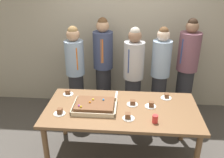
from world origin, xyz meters
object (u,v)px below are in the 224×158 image
at_px(plated_slice_center_back, 166,97).
at_px(plated_slice_near_left, 60,112).
at_px(cake_server_utensil, 116,95).
at_px(person_striped_tie_right, 186,69).
at_px(plated_slice_center_front, 128,117).
at_px(person_back_corner, 160,74).
at_px(drink_cup_nearest, 155,119).
at_px(party_table, 122,113).
at_px(plated_slice_far_right, 133,103).
at_px(person_far_right_suit, 103,66).
at_px(person_serving_front, 75,71).
at_px(person_green_shirt_behind, 133,75).
at_px(plated_slice_near_right, 68,93).
at_px(plated_slice_far_left, 151,105).
at_px(sheet_cake, 95,106).

bearing_deg(plated_slice_center_back, plated_slice_near_left, -159.42).
bearing_deg(cake_server_utensil, plated_slice_center_back, -3.68).
bearing_deg(person_striped_tie_right, plated_slice_center_front, 15.35).
bearing_deg(person_back_corner, drink_cup_nearest, 35.12).
height_order(party_table, drink_cup_nearest, drink_cup_nearest).
xyz_separation_m(plated_slice_far_right, person_far_right_suit, (-0.52, 1.07, 0.11)).
bearing_deg(plated_slice_center_back, person_far_right_suit, 139.62).
xyz_separation_m(plated_slice_near_left, cake_server_utensil, (0.68, 0.57, -0.02)).
bearing_deg(plated_slice_center_back, cake_server_utensil, 176.32).
xyz_separation_m(person_serving_front, person_green_shirt_behind, (0.99, -0.11, 0.00)).
xyz_separation_m(plated_slice_near_right, plated_slice_center_back, (1.42, 0.00, 0.00)).
bearing_deg(person_back_corner, person_striped_tie_right, 149.95).
relative_size(plated_slice_far_right, person_serving_front, 0.09).
xyz_separation_m(plated_slice_far_left, plated_slice_far_right, (-0.24, 0.04, -0.00)).
distance_m(sheet_cake, plated_slice_center_back, 1.04).
height_order(plated_slice_far_right, person_green_shirt_behind, person_green_shirt_behind).
distance_m(plated_slice_far_left, cake_server_utensil, 0.57).
height_order(person_striped_tie_right, person_far_right_suit, person_striped_tie_right).
bearing_deg(plated_slice_far_left, plated_slice_far_right, 171.44).
xyz_separation_m(plated_slice_near_left, plated_slice_far_left, (1.16, 0.26, 0.00)).
relative_size(plated_slice_center_back, person_far_right_suit, 0.09).
bearing_deg(sheet_cake, plated_slice_near_right, 141.10).
bearing_deg(cake_server_utensil, plated_slice_far_right, -49.00).
bearing_deg(plated_slice_center_back, plated_slice_center_front, -133.40).
bearing_deg(person_back_corner, sheet_cake, -0.01).
distance_m(plated_slice_far_right, person_green_shirt_behind, 0.80).
distance_m(plated_slice_center_front, person_serving_front, 1.55).
bearing_deg(plated_slice_near_right, person_striped_tie_right, 22.86).
relative_size(plated_slice_near_right, plated_slice_center_front, 1.00).
relative_size(plated_slice_far_left, plated_slice_center_front, 1.00).
bearing_deg(cake_server_utensil, plated_slice_near_right, -176.25).
relative_size(plated_slice_near_left, person_far_right_suit, 0.09).
distance_m(party_table, sheet_cake, 0.37).
relative_size(plated_slice_far_right, person_back_corner, 0.09).
bearing_deg(person_serving_front, person_back_corner, 63.30).
bearing_deg(person_far_right_suit, plated_slice_far_left, 33.31).
bearing_deg(plated_slice_far_right, sheet_cake, -164.35).
bearing_deg(plated_slice_far_left, plated_slice_center_front, -134.54).
bearing_deg(person_far_right_suit, plated_slice_center_back, 48.43).
bearing_deg(plated_slice_far_left, party_table, -171.03).
bearing_deg(plated_slice_near_left, plated_slice_center_back, 20.58).
bearing_deg(cake_server_utensil, sheet_cake, -122.37).
bearing_deg(cake_server_utensil, plated_slice_near_left, -140.16).
xyz_separation_m(drink_cup_nearest, person_back_corner, (0.18, 1.26, 0.04)).
height_order(sheet_cake, person_far_right_suit, person_far_right_suit).
height_order(plated_slice_near_right, person_far_right_suit, person_far_right_suit).
bearing_deg(drink_cup_nearest, plated_slice_center_back, 71.16).
height_order(cake_server_utensil, person_far_right_suit, person_far_right_suit).
relative_size(sheet_cake, plated_slice_center_back, 3.78).
relative_size(plated_slice_center_back, person_back_corner, 0.09).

